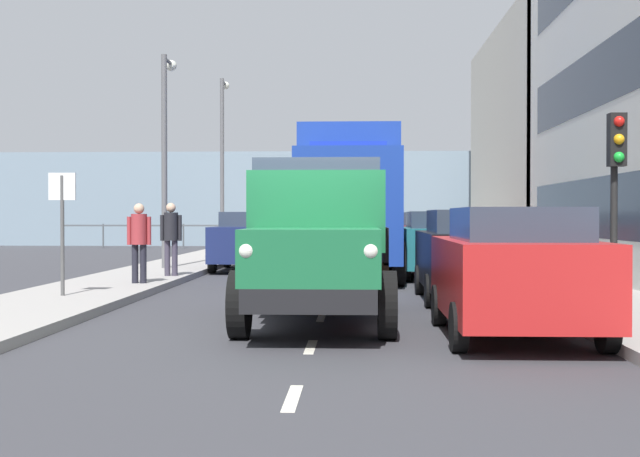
# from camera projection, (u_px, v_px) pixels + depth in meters

# --- Properties ---
(ground_plane) EXTENTS (80.00, 80.00, 0.00)m
(ground_plane) POSITION_uv_depth(u_px,v_px,m) (336.00, 277.00, 22.24)
(ground_plane) COLOR #38383D
(sidewalk_left) EXTENTS (2.48, 39.20, 0.15)m
(sidewalk_left) POSITION_uv_depth(u_px,v_px,m) (521.00, 275.00, 22.02)
(sidewalk_left) COLOR #9E9993
(sidewalk_left) RESTS_ON ground_plane
(sidewalk_right) EXTENTS (2.48, 39.20, 0.15)m
(sidewalk_right) POSITION_uv_depth(u_px,v_px,m) (154.00, 273.00, 22.45)
(sidewalk_right) COLOR #9E9993
(sidewalk_right) RESTS_ON ground_plane
(road_centreline_markings) EXTENTS (0.12, 35.41, 0.01)m
(road_centreline_markings) POSITION_uv_depth(u_px,v_px,m) (336.00, 277.00, 22.16)
(road_centreline_markings) COLOR silver
(road_centreline_markings) RESTS_ON ground_plane
(building_far_block) EXTENTS (7.77, 14.18, 9.11)m
(building_far_block) POSITION_uv_depth(u_px,v_px,m) (592.00, 142.00, 33.75)
(building_far_block) COLOR beige
(building_far_block) RESTS_ON ground_plane
(sea_horizon) EXTENTS (80.00, 0.80, 5.00)m
(sea_horizon) POSITION_uv_depth(u_px,v_px,m) (347.00, 199.00, 44.78)
(sea_horizon) COLOR gray
(sea_horizon) RESTS_ON ground_plane
(seawall_railing) EXTENTS (28.08, 0.08, 1.20)m
(seawall_railing) POSITION_uv_depth(u_px,v_px,m) (346.00, 230.00, 41.21)
(seawall_railing) COLOR #4C5156
(seawall_railing) RESTS_ON ground_plane
(truck_vintage_green) EXTENTS (2.17, 5.64, 2.43)m
(truck_vintage_green) POSITION_uv_depth(u_px,v_px,m) (318.00, 246.00, 12.33)
(truck_vintage_green) COLOR black
(truck_vintage_green) RESTS_ON ground_plane
(lorry_cargo_blue) EXTENTS (2.58, 8.20, 3.87)m
(lorry_cargo_blue) POSITION_uv_depth(u_px,v_px,m) (349.00, 198.00, 22.09)
(lorry_cargo_blue) COLOR #193899
(lorry_cargo_blue) RESTS_ON ground_plane
(car_red_kerbside_near) EXTENTS (1.91, 3.94, 1.72)m
(car_red_kerbside_near) POSITION_uv_depth(u_px,v_px,m) (514.00, 270.00, 11.10)
(car_red_kerbside_near) COLOR #B21E1E
(car_red_kerbside_near) RESTS_ON ground_plane
(car_black_kerbside_1) EXTENTS (1.76, 4.04, 1.72)m
(car_black_kerbside_1) POSITION_uv_depth(u_px,v_px,m) (467.00, 254.00, 15.93)
(car_black_kerbside_1) COLOR black
(car_black_kerbside_1) RESTS_ON ground_plane
(car_teal_kerbside_2) EXTENTS (1.90, 4.32, 1.72)m
(car_teal_kerbside_2) POSITION_uv_depth(u_px,v_px,m) (437.00, 243.00, 21.94)
(car_teal_kerbside_2) COLOR #1E6670
(car_teal_kerbside_2) RESTS_ON ground_plane
(car_maroon_kerbside_3) EXTENTS (1.91, 4.39, 1.72)m
(car_maroon_kerbside_3) POSITION_uv_depth(u_px,v_px,m) (419.00, 237.00, 28.24)
(car_maroon_kerbside_3) COLOR maroon
(car_maroon_kerbside_3) RESTS_ON ground_plane
(car_navy_oppositeside_0) EXTENTS (1.86, 4.42, 1.72)m
(car_navy_oppositeside_0) POSITION_uv_depth(u_px,v_px,m) (249.00, 240.00, 24.89)
(car_navy_oppositeside_0) COLOR navy
(car_navy_oppositeside_0) RESTS_ON ground_plane
(pedestrian_couple_a) EXTENTS (0.53, 0.34, 1.73)m
(pedestrian_couple_a) POSITION_uv_depth(u_px,v_px,m) (139.00, 236.00, 18.29)
(pedestrian_couple_a) COLOR black
(pedestrian_couple_a) RESTS_ON sidewalk_right
(pedestrian_by_lamp) EXTENTS (0.53, 0.34, 1.77)m
(pedestrian_by_lamp) POSITION_uv_depth(u_px,v_px,m) (171.00, 233.00, 20.51)
(pedestrian_by_lamp) COLOR #383342
(pedestrian_by_lamp) RESTS_ON sidewalk_right
(traffic_light_near) EXTENTS (0.28, 0.41, 3.20)m
(traffic_light_near) POSITION_uv_depth(u_px,v_px,m) (616.00, 165.00, 14.35)
(traffic_light_near) COLOR black
(traffic_light_near) RESTS_ON sidewalk_left
(lamp_post_promenade) EXTENTS (0.32, 1.14, 5.96)m
(lamp_post_promenade) POSITION_uv_depth(u_px,v_px,m) (166.00, 140.00, 23.72)
(lamp_post_promenade) COLOR #59595B
(lamp_post_promenade) RESTS_ON sidewalk_right
(lamp_post_far) EXTENTS (0.32, 1.14, 6.99)m
(lamp_post_far) POSITION_uv_depth(u_px,v_px,m) (223.00, 150.00, 34.10)
(lamp_post_far) COLOR #59595B
(lamp_post_far) RESTS_ON sidewalk_right
(street_sign) EXTENTS (0.50, 0.07, 2.25)m
(street_sign) POSITION_uv_depth(u_px,v_px,m) (62.00, 212.00, 15.45)
(street_sign) COLOR #4C4C4C
(street_sign) RESTS_ON sidewalk_right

